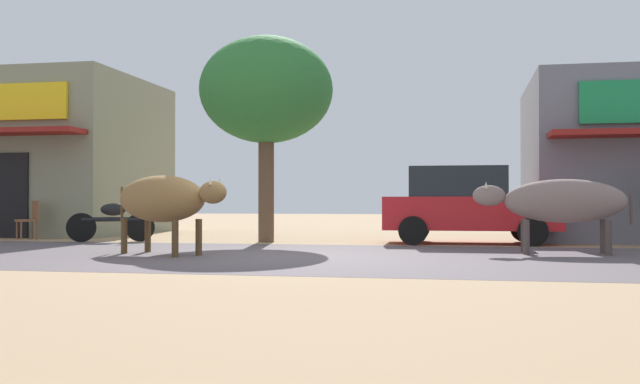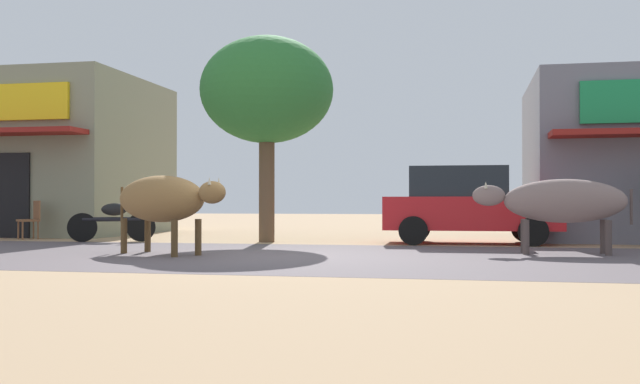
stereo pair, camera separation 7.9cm
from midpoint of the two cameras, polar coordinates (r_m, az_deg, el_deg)
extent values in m
plane|color=tan|center=(12.09, -2.94, -5.02)|extent=(80.00, 80.00, 0.00)
cube|color=#5A4F53|center=(12.09, -2.94, -5.01)|extent=(72.00, 6.34, 0.00)
cube|color=gray|center=(22.27, -21.38, 2.52)|extent=(6.54, 5.09, 4.30)
cube|color=black|center=(19.53, -23.01, -0.25)|extent=(1.10, 0.06, 2.10)
cylinder|color=brown|center=(16.20, -4.05, 0.35)|extent=(0.35, 0.35, 2.42)
ellipsoid|color=#2C7332|center=(16.38, -4.04, 7.97)|extent=(2.96, 2.96, 2.37)
cube|color=red|center=(15.91, 11.89, -1.63)|extent=(3.69, 1.72, 0.70)
cube|color=#1E2328|center=(15.91, 10.89, 0.78)|extent=(2.04, 1.56, 0.64)
cylinder|color=black|center=(16.82, 15.87, -2.76)|extent=(0.60, 0.19, 0.60)
cylinder|color=black|center=(15.18, 16.48, -2.98)|extent=(0.60, 0.19, 0.60)
cylinder|color=black|center=(16.76, 7.74, -2.79)|extent=(0.60, 0.19, 0.60)
cylinder|color=black|center=(15.11, 7.46, -3.02)|extent=(0.60, 0.19, 0.60)
cylinder|color=black|center=(16.89, -13.69, -2.68)|extent=(0.63, 0.31, 0.65)
cylinder|color=black|center=(17.01, -17.97, -2.66)|extent=(0.63, 0.31, 0.65)
cylinder|color=black|center=(16.93, -15.84, -2.06)|extent=(1.22, 0.56, 0.10)
ellipsoid|color=black|center=(16.92, -15.66, -1.32)|extent=(0.61, 0.43, 0.28)
cylinder|color=black|center=(16.88, -13.90, -1.16)|extent=(0.06, 0.06, 0.60)
ellipsoid|color=olive|center=(12.66, -12.19, -0.52)|extent=(2.17, 1.61, 0.79)
ellipsoid|color=olive|center=(11.68, -8.25, -0.03)|extent=(0.63, 0.51, 0.36)
cone|color=beige|center=(11.71, -7.72, 0.85)|extent=(0.06, 0.06, 0.12)
cone|color=beige|center=(11.58, -8.45, 0.87)|extent=(0.06, 0.06, 0.12)
cylinder|color=brown|center=(12.31, -9.32, -3.51)|extent=(0.11, 0.11, 0.61)
cylinder|color=brown|center=(11.99, -11.13, -3.58)|extent=(0.11, 0.11, 0.61)
cylinder|color=brown|center=(13.36, -13.16, -3.28)|extent=(0.11, 0.11, 0.61)
cylinder|color=brown|center=(13.06, -14.91, -3.34)|extent=(0.11, 0.11, 0.61)
cylinder|color=brown|center=(13.53, -15.07, -0.95)|extent=(0.05, 0.05, 0.63)
ellipsoid|color=slate|center=(13.12, 18.76, -0.67)|extent=(2.04, 0.65, 0.75)
ellipsoid|color=slate|center=(13.01, 13.23, -0.27)|extent=(0.56, 0.29, 0.36)
cone|color=beige|center=(12.91, 13.02, 0.53)|extent=(0.06, 0.06, 0.12)
cone|color=beige|center=(13.11, 12.99, 0.51)|extent=(0.06, 0.06, 0.12)
cylinder|color=#4C3E3C|center=(12.84, 15.98, -3.42)|extent=(0.11, 0.11, 0.59)
cylinder|color=#4C3E3C|center=(13.29, 15.81, -3.33)|extent=(0.11, 0.11, 0.59)
cylinder|color=#4C3E3C|center=(13.03, 21.80, -3.35)|extent=(0.11, 0.11, 0.59)
cylinder|color=#4C3E3C|center=(13.46, 21.44, -3.27)|extent=(0.11, 0.11, 0.59)
cylinder|color=#4C3E3C|center=(13.31, 23.32, -1.08)|extent=(0.05, 0.05, 0.60)
cube|color=brown|center=(18.66, -21.74, -2.08)|extent=(0.62, 0.62, 0.05)
cube|color=brown|center=(18.71, -21.15, -1.31)|extent=(0.36, 0.32, 0.44)
cylinder|color=brown|center=(18.45, -22.12, -2.82)|extent=(0.04, 0.04, 0.43)
cylinder|color=brown|center=(18.79, -22.41, -2.78)|extent=(0.04, 0.04, 0.43)
cylinder|color=brown|center=(18.55, -21.07, -2.81)|extent=(0.04, 0.04, 0.43)
cylinder|color=brown|center=(18.88, -21.38, -2.77)|extent=(0.04, 0.04, 0.43)
camera|label=1|loc=(0.04, -89.84, 0.00)|focal=40.93mm
camera|label=2|loc=(0.04, 90.16, 0.00)|focal=40.93mm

